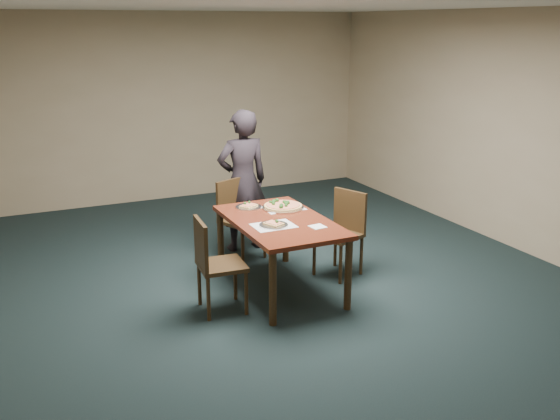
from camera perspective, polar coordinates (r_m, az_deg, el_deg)
name	(u,v)px	position (r m, az deg, el deg)	size (l,w,h in m)	color
ground	(293,290)	(6.44, 1.20, -7.33)	(8.00, 8.00, 0.00)	black
room_shell	(294,121)	(5.95, 1.30, 8.16)	(8.00, 8.00, 8.00)	tan
dining_table	(280,228)	(6.23, 0.00, -1.69)	(0.90, 1.50, 0.75)	#501B10
chair_far	(238,214)	(7.19, -3.90, -0.39)	(0.55, 0.55, 0.91)	black
chair_left	(213,260)	(5.83, -6.11, -4.57)	(0.45, 0.45, 0.91)	black
chair_right	(343,228)	(6.73, 5.79, -1.63)	(0.54, 0.54, 0.91)	black
diner	(243,181)	(7.36, -3.44, 2.67)	(0.61, 0.40, 1.68)	black
placemat_main	(283,208)	(6.58, 0.28, 0.19)	(0.42, 0.32, 0.00)	white
placemat_near	(274,226)	(6.01, -0.59, -1.43)	(0.40, 0.30, 0.00)	white
pizza_pan	(283,206)	(6.58, 0.26, 0.38)	(0.44, 0.44, 0.07)	silver
slice_plate_near	(274,224)	(6.01, -0.58, -1.32)	(0.28, 0.28, 0.06)	silver
slice_plate_far	(249,206)	(6.61, -2.89, 0.34)	(0.28, 0.28, 0.06)	silver
napkin	(318,227)	(5.98, 3.46, -1.53)	(0.14, 0.14, 0.01)	white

